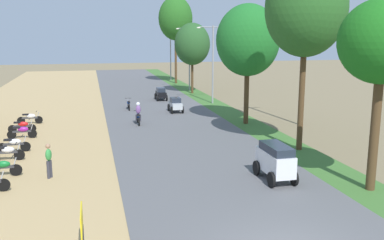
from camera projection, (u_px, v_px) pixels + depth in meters
The scene contains 22 objects.
parked_motorbike_second at pixel (2, 167), 19.86m from camera, with size 1.80×0.54×0.94m.
parked_motorbike_third at pixel (7, 152), 22.35m from camera, with size 1.80×0.54×0.94m.
parked_motorbike_fourth at pixel (14, 144), 24.03m from camera, with size 1.80×0.54×0.94m.
parked_motorbike_fifth at pixel (22, 131), 27.16m from camera, with size 1.80×0.54×0.94m.
parked_motorbike_sixth at pixel (22, 126), 28.73m from camera, with size 1.80×0.54×0.94m.
parked_motorbike_seventh at pixel (30, 117), 31.57m from camera, with size 1.80×0.54×0.94m.
street_signboard at pixel (82, 224), 12.58m from camera, with size 0.06×1.30×1.50m.
pedestrian_on_shoulder at pixel (49, 159), 19.62m from camera, with size 0.38×0.43×1.62m.
median_tree_nearest at pixel (382, 43), 17.12m from camera, with size 3.51×3.51×7.95m.
median_tree_second at pixel (306, 9), 23.14m from camera, with size 4.42×4.42×10.50m.
median_tree_third at pixel (248, 40), 30.69m from camera, with size 4.56×4.56×8.66m.
median_tree_fourth at pixel (192, 44), 47.11m from camera, with size 3.91×3.91×7.74m.
median_tree_fifth at pixel (175, 19), 56.25m from camera, with size 4.46×4.46×11.37m.
streetlamp_near at pixel (213, 59), 40.43m from camera, with size 3.16×0.20×7.30m.
streetlamp_mid at pixel (189, 54), 49.83m from camera, with size 3.16×0.20×7.31m.
streetlamp_far at pixel (171, 47), 61.26m from camera, with size 3.16×0.20×8.11m.
utility_pole_near at pixel (304, 58), 30.58m from camera, with size 1.80×0.20×9.46m.
car_van_white at pixel (275, 160), 19.25m from camera, with size 1.19×2.41×1.67m.
car_hatchback_silver at pixel (175, 104), 36.27m from camera, with size 1.04×2.00×1.23m.
car_hatchback_black at pixel (161, 93), 42.93m from camera, with size 1.04×2.00×1.23m.
motorbike_foreground_rider at pixel (138, 114), 31.30m from camera, with size 0.54×1.80×1.66m.
motorbike_ahead_second at pixel (129, 104), 37.62m from camera, with size 0.54×1.80×0.94m.
Camera 1 is at (-5.50, -10.75, 6.57)m, focal length 40.17 mm.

